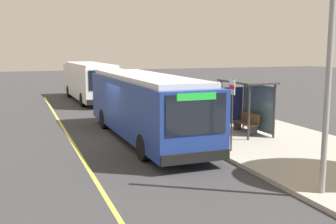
{
  "coord_description": "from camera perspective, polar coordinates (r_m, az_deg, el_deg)",
  "views": [
    {
      "loc": [
        18.32,
        -4.38,
        4.13
      ],
      "look_at": [
        1.72,
        1.74,
        1.38
      ],
      "focal_mm": 44.14,
      "sensor_mm": 36.0,
      "label": 1
    }
  ],
  "objects": [
    {
      "name": "ground_plane",
      "position": [
        19.28,
        -6.65,
        -3.6
      ],
      "size": [
        120.0,
        120.0,
        0.0
      ],
      "primitive_type": "plane",
      "color": "#38383A"
    },
    {
      "name": "sidewalk_curb",
      "position": [
        21.44,
        9.13,
        -2.18
      ],
      "size": [
        44.0,
        6.4,
        0.15
      ],
      "primitive_type": "cube",
      "color": "#A8A399",
      "rests_on": "ground_plane"
    },
    {
      "name": "lane_stripe_center",
      "position": [
        18.9,
        -13.16,
        -4.01
      ],
      "size": [
        36.0,
        0.14,
        0.01
      ],
      "primitive_type": "cube",
      "color": "#E0D64C",
      "rests_on": "ground_plane"
    },
    {
      "name": "transit_bus_main",
      "position": [
        18.6,
        -3.21,
        1.05
      ],
      "size": [
        11.04,
        2.77,
        2.95
      ],
      "color": "navy",
      "rests_on": "ground_plane"
    },
    {
      "name": "transit_bus_second",
      "position": [
        33.08,
        -10.77,
        4.32
      ],
      "size": [
        10.32,
        2.9,
        2.95
      ],
      "color": "white",
      "rests_on": "ground_plane"
    },
    {
      "name": "bus_shelter",
      "position": [
        19.81,
        10.94,
        2.26
      ],
      "size": [
        2.9,
        1.6,
        2.48
      ],
      "color": "#333338",
      "rests_on": "sidewalk_curb"
    },
    {
      "name": "waiting_bench",
      "position": [
        19.95,
        10.8,
        -1.42
      ],
      "size": [
        1.6,
        0.48,
        0.95
      ],
      "color": "brown",
      "rests_on": "sidewalk_curb"
    },
    {
      "name": "route_sign_post",
      "position": [
        16.04,
        8.81,
        0.94
      ],
      "size": [
        0.44,
        0.08,
        2.8
      ],
      "color": "#333338",
      "rests_on": "sidewalk_curb"
    },
    {
      "name": "utility_pole",
      "position": [
        11.83,
        21.28,
        4.46
      ],
      "size": [
        0.16,
        0.16,
        6.4
      ],
      "primitive_type": "cylinder",
      "color": "gray",
      "rests_on": "sidewalk_curb"
    }
  ]
}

